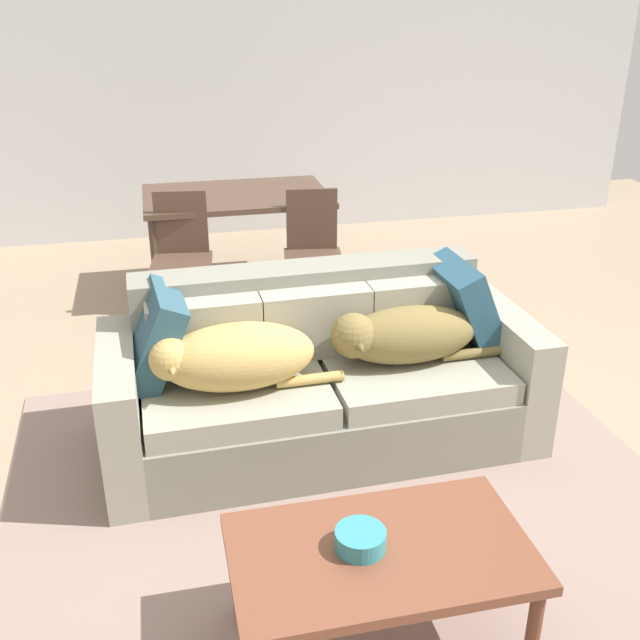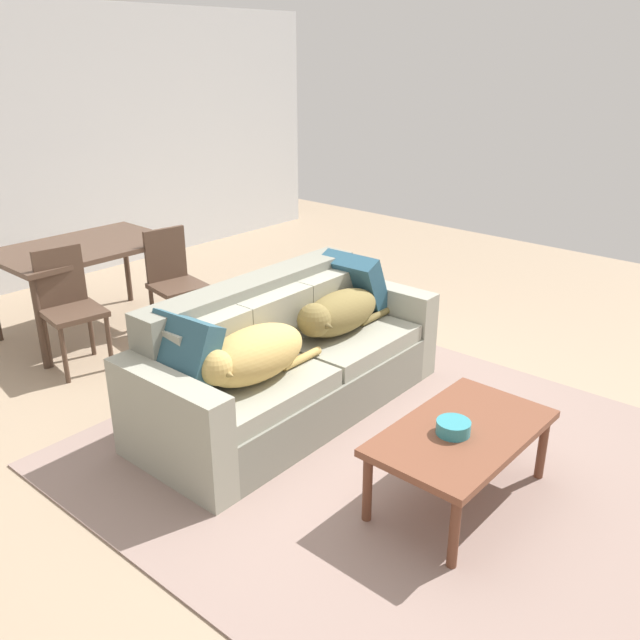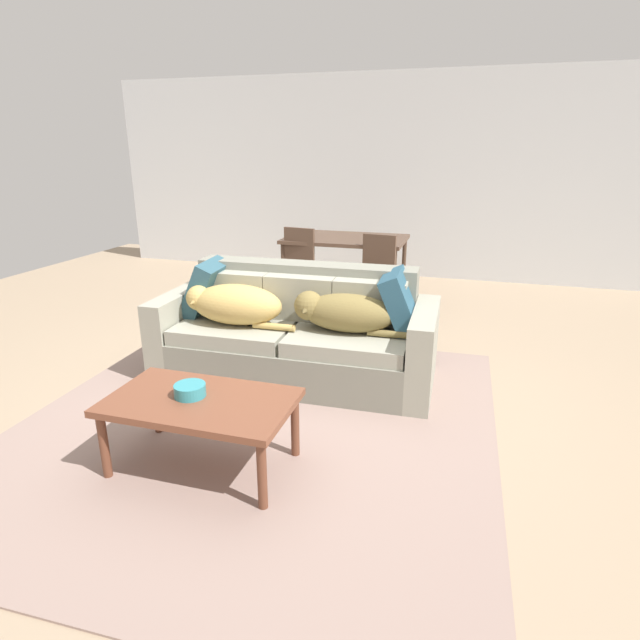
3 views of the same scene
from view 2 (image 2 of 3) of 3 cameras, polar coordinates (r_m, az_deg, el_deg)
The scene contains 13 objects.
ground_plane at distance 4.36m, azimuth -0.25°, elevation -8.81°, with size 10.00×10.00×0.00m, color tan.
back_partition at distance 7.12m, azimuth -25.70°, elevation 12.89°, with size 8.00×0.12×2.70m, color silver.
area_rug at distance 4.06m, azimuth 5.93°, elevation -11.36°, with size 3.06×3.25×0.01m, color gray.
couch at distance 4.38m, azimuth -2.99°, elevation -3.69°, with size 2.17×0.94×0.86m.
dog_on_left_cushion at distance 3.86m, azimuth -5.90°, elevation -3.04°, with size 0.90×0.39×0.31m.
dog_on_right_cushion at distance 4.47m, azimuth 1.46°, elevation 0.56°, with size 0.88×0.36×0.29m.
throw_pillow_by_left_arm at distance 3.79m, azimuth -11.97°, elevation -3.14°, with size 0.14×0.45×0.45m, color #2B505E.
throw_pillow_by_right_arm at distance 4.85m, azimuth 2.97°, elevation 3.06°, with size 0.15×0.46×0.46m, color #295166.
coffee_table at distance 3.56m, azimuth 12.10°, elevation -9.85°, with size 1.03×0.60×0.43m.
bowl_on_coffee_table at distance 3.47m, azimuth 11.39°, elevation -9.04°, with size 0.18×0.18×0.07m, color teal.
dining_table at distance 5.83m, azimuth -19.69°, elevation 5.44°, with size 1.37×0.89×0.76m.
dining_chair_near_left at distance 5.25m, azimuth -20.79°, elevation 1.40°, with size 0.45×0.45×0.91m.
dining_chair_near_right at distance 5.65m, azimuth -12.49°, elevation 3.59°, with size 0.46×0.46×0.89m.
Camera 2 is at (-2.78, -2.49, 2.25)m, focal length 37.22 mm.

